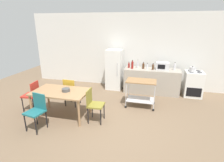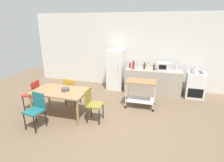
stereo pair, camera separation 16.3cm
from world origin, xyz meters
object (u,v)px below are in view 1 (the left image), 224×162
Objects in this scene: chair_teal at (37,109)px; bottle_olive_oil at (147,67)px; chair_red at (32,94)px; bottle_sparkling_water at (138,65)px; bottle_vinegar at (175,67)px; microwave at (162,66)px; dining_table at (61,94)px; bottle_sesame_oil at (153,67)px; kettle at (192,69)px; kitchen_cart at (141,89)px; bottle_soda at (143,66)px; chair_olive at (94,103)px; bottle_soy_sauce at (132,65)px; refrigerator at (114,69)px; bottle_hot_sauce at (129,65)px; fruit_bowl at (66,90)px; stove_oven at (193,84)px; chair_mustard at (71,90)px.

chair_teal is 3.94m from bottle_olive_oil.
chair_red is 3.74m from bottle_sparkling_water.
bottle_olive_oil is 0.96m from bottle_vinegar.
bottle_sparkling_water is 0.68× the size of microwave.
bottle_sesame_oil is at bearing 45.20° from dining_table.
kettle is at bearing 110.85° from chair_red.
microwave is 1.92× the size of kettle.
bottle_olive_oil is at bearing -162.06° from microwave.
kitchen_cart is (2.07, 1.17, -0.10)m from dining_table.
bottle_soda reaches higher than kitchen_cart.
bottle_soy_sauce reaches higher than chair_olive.
refrigerator is 4.89× the size of bottle_soy_sauce.
chair_teal is 3.66m from bottle_hot_sauce.
bottle_sesame_oil is 1.31m from kettle.
fruit_bowl is (0.42, 0.73, 0.27)m from chair_teal.
kitchen_cart is 3.16× the size of bottle_vinegar.
refrigerator is 1.82m from kitchen_cart.
bottle_soy_sauce is 1.09m from microwave.
fruit_bowl is (-1.32, -2.46, -0.20)m from bottle_hot_sauce.
stove_oven is at bearing -1.60° from refrigerator.
refrigerator is 7.18× the size of fruit_bowl.
fruit_bowl is (-2.96, -2.49, -0.23)m from bottle_vinegar.
kitchen_cart is (2.11, 0.50, 0.05)m from chair_mustard.
dining_table is 2.89m from bottle_hot_sauce.
chair_red is 4.12× the size of fruit_bowl.
bottle_hot_sauce is at bearing 177.21° from kettle.
refrigerator is 6.47× the size of kettle.
microwave is (0.90, 0.02, -0.00)m from bottle_sparkling_water.
chair_olive is at bearing -116.57° from bottle_olive_oil.
bottle_hot_sauce is 0.72× the size of bottle_soy_sauce.
bottle_sesame_oil is 0.52× the size of microwave.
refrigerator is 0.79m from bottle_soy_sauce.
bottle_sesame_oil is (3.38, 2.27, 0.48)m from chair_red.
bottle_sesame_oil reaches higher than kitchen_cart.
kitchen_cart is 1.45m from bottle_sparkling_water.
microwave reaches higher than kettle.
chair_mustard is 2.87× the size of bottle_sparkling_water.
bottle_olive_oil reaches higher than stove_oven.
bottle_hot_sauce is (1.47, 2.47, 0.32)m from dining_table.
chair_red is at bearing -153.94° from stove_oven.
chair_teal is at bearing -132.28° from microwave.
dining_table is at bearing -125.51° from bottle_sparkling_water.
chair_red is 3.26m from kitchen_cart.
stove_oven is 1.54m from bottle_sesame_oil.
stove_oven is at bearing 2.51° from bottle_soy_sauce.
kitchen_cart is 4.01× the size of bottle_hot_sauce.
chair_red is 5.23m from kettle.
bottle_soda is 0.36m from bottle_sesame_oil.
kettle is at bearing -3.02° from bottle_soda.
bottle_soda is at bearing 52.70° from fruit_bowl.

